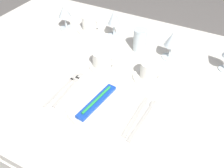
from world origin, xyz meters
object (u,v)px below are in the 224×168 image
object	(u,v)px
fork_outer	(70,87)
spoon_soup	(146,115)
dinner_plate	(97,104)
coffee_cup_right	(90,23)
coffee_cup_left	(102,59)
wine_glass_right	(64,13)
wine_glass_centre	(172,41)
toothbrush_package	(97,101)
drink_tumbler	(140,41)
coffee_cup_far	(150,70)
wine_glass_left	(114,19)
dinner_knife	(136,117)
fork_inner	(63,88)

from	to	relation	value
fork_outer	spoon_soup	distance (m)	0.34
dinner_plate	coffee_cup_right	world-z (taller)	coffee_cup_right
coffee_cup_left	wine_glass_right	xyz separation A→B (m)	(-0.35, 0.21, 0.05)
wine_glass_centre	toothbrush_package	bearing A→B (deg)	-108.04
coffee_cup_left	drink_tumbler	size ratio (longest dim) A/B	0.96
spoon_soup	coffee_cup_left	size ratio (longest dim) A/B	2.06
coffee_cup_far	wine_glass_left	bearing A→B (deg)	140.90
toothbrush_package	spoon_soup	distance (m)	0.19
coffee_cup_left	wine_glass_centre	xyz separation A→B (m)	(0.25, 0.21, 0.05)
dinner_plate	wine_glass_right	size ratio (longest dim) A/B	1.80
spoon_soup	dinner_knife	bearing A→B (deg)	-138.48
coffee_cup_left	coffee_cup_far	bearing A→B (deg)	6.12
spoon_soup	toothbrush_package	bearing A→B (deg)	-166.58
fork_outer	wine_glass_centre	size ratio (longest dim) A/B	1.62
wine_glass_left	drink_tumbler	bearing A→B (deg)	-19.07
spoon_soup	wine_glass_centre	size ratio (longest dim) A/B	1.63
coffee_cup_right	wine_glass_right	size ratio (longest dim) A/B	0.78
wine_glass_centre	dinner_knife	bearing A→B (deg)	-88.54
dinner_knife	wine_glass_centre	world-z (taller)	wine_glass_centre
dinner_knife	coffee_cup_far	xyz separation A→B (m)	(-0.04, 0.23, 0.04)
coffee_cup_left	wine_glass_right	world-z (taller)	wine_glass_right
dinner_knife	toothbrush_package	bearing A→B (deg)	-173.82
coffee_cup_left	drink_tumbler	xyz separation A→B (m)	(0.09, 0.20, 0.01)
fork_inner	spoon_soup	size ratio (longest dim) A/B	0.99
spoon_soup	coffee_cup_left	world-z (taller)	coffee_cup_left
dinner_plate	drink_tumbler	bearing A→B (deg)	91.44
dinner_plate	spoon_soup	distance (m)	0.19
dinner_plate	wine_glass_left	bearing A→B (deg)	110.65
dinner_knife	wine_glass_left	world-z (taller)	wine_glass_left
dinner_plate	wine_glass_centre	xyz separation A→B (m)	(0.14, 0.44, 0.09)
drink_tumbler	fork_outer	bearing A→B (deg)	-109.93
toothbrush_package	fork_inner	xyz separation A→B (m)	(-0.18, 0.02, -0.02)
coffee_cup_right	wine_glass_left	world-z (taller)	wine_glass_left
fork_inner	wine_glass_left	bearing A→B (deg)	90.92
toothbrush_package	coffee_cup_right	world-z (taller)	coffee_cup_right
coffee_cup_right	wine_glass_left	xyz separation A→B (m)	(0.15, 0.01, 0.05)
spoon_soup	wine_glass_left	bearing A→B (deg)	129.52
fork_outer	coffee_cup_far	world-z (taller)	coffee_cup_far
dinner_knife	wine_glass_centre	bearing A→B (deg)	91.46
dinner_knife	wine_glass_centre	size ratio (longest dim) A/B	1.56
dinner_knife	coffee_cup_far	distance (m)	0.24
drink_tumbler	wine_glass_centre	bearing A→B (deg)	2.26
dinner_plate	wine_glass_centre	size ratio (longest dim) A/B	1.76
toothbrush_package	dinner_knife	world-z (taller)	toothbrush_package
dinner_plate	wine_glass_left	size ratio (longest dim) A/B	1.67
coffee_cup_far	dinner_plate	bearing A→B (deg)	-114.13
dinner_knife	wine_glass_centre	xyz separation A→B (m)	(-0.01, 0.42, 0.09)
dinner_plate	fork_inner	distance (m)	0.18
fork_inner	coffee_cup_far	distance (m)	0.37
fork_outer	coffee_cup_left	bearing A→B (deg)	75.58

